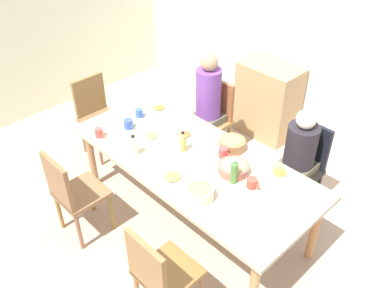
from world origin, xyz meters
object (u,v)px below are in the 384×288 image
(cup_5, at_px, (252,183))
(side_cabinet, at_px, (268,100))
(cup_0, at_px, (99,133))
(plate_3, at_px, (173,178))
(person_1, at_px, (208,101))
(chair_4, at_px, (302,162))
(cup_3, at_px, (279,170))
(chair_0, at_px, (159,273))
(chair_3, at_px, (96,112))
(bottle_0, at_px, (234,172))
(cup_4, at_px, (224,153))
(chair_1, at_px, (213,115))
(plate_0, at_px, (151,137))
(cup_2, at_px, (128,124))
(bowl_1, at_px, (234,168))
(bottle_1, at_px, (183,142))
(plate_1, at_px, (159,109))
(plate_2, at_px, (185,135))
(person_4, at_px, (299,154))
(cup_1, at_px, (139,113))
(bowl_2, at_px, (199,192))
(bowl_0, at_px, (232,144))
(chair_2, at_px, (72,191))
(bottle_2, at_px, (134,146))
(dining_table, at_px, (192,164))

(cup_5, relative_size, side_cabinet, 0.14)
(cup_0, bearing_deg, plate_3, 5.50)
(person_1, distance_m, chair_4, 1.18)
(cup_3, bearing_deg, chair_0, -93.48)
(chair_3, distance_m, bottle_0, 2.02)
(chair_3, bearing_deg, cup_4, 6.91)
(chair_1, distance_m, plate_0, 0.98)
(cup_0, distance_m, cup_2, 0.29)
(bowl_1, bearing_deg, bottle_1, -168.83)
(cup_0, distance_m, bottle_0, 1.35)
(chair_3, height_order, plate_1, chair_3)
(cup_4, relative_size, cup_5, 0.98)
(plate_0, distance_m, plate_2, 0.31)
(person_4, distance_m, cup_1, 1.59)
(bottle_1, bearing_deg, side_cabinet, 99.82)
(chair_3, height_order, bottle_1, bottle_1)
(plate_3, distance_m, bowl_1, 0.51)
(bowl_2, xyz_separation_m, cup_4, (-0.22, 0.51, -0.01))
(chair_1, xyz_separation_m, bowl_0, (0.73, -0.53, 0.27))
(plate_3, bearing_deg, plate_2, 127.21)
(cup_1, relative_size, cup_2, 0.88)
(cup_5, bearing_deg, chair_2, -140.69)
(chair_4, xyz_separation_m, plate_1, (-1.39, -0.57, 0.23))
(chair_0, distance_m, plate_3, 0.79)
(bowl_2, bearing_deg, cup_0, -175.67)
(bowl_1, bearing_deg, person_4, 73.25)
(chair_3, height_order, cup_3, chair_3)
(chair_1, distance_m, bottle_2, 1.26)
(cup_1, xyz_separation_m, cup_3, (1.49, 0.27, -0.00))
(cup_0, xyz_separation_m, bottle_0, (1.29, 0.42, 0.06))
(bottle_1, bearing_deg, cup_5, 5.20)
(chair_2, bearing_deg, person_1, 90.00)
(bowl_0, bearing_deg, cup_1, -165.18)
(bowl_1, bearing_deg, plate_0, -168.08)
(chair_1, relative_size, cup_1, 8.30)
(chair_0, xyz_separation_m, bowl_2, (-0.18, 0.58, 0.27))
(chair_4, bearing_deg, bottle_0, -97.90)
(plate_1, relative_size, cup_2, 1.75)
(dining_table, bearing_deg, chair_1, 123.23)
(bottle_2, bearing_deg, cup_1, 137.60)
(chair_3, distance_m, chair_4, 2.29)
(chair_1, height_order, person_4, person_4)
(chair_1, distance_m, side_cabinet, 0.80)
(chair_3, bearing_deg, plate_0, -3.43)
(chair_1, height_order, bottle_1, bottle_1)
(plate_0, bearing_deg, dining_table, 7.59)
(bowl_2, relative_size, bottle_1, 1.12)
(cup_2, bearing_deg, plate_1, 96.81)
(cup_5, bearing_deg, cup_3, 79.23)
(bowl_1, relative_size, bottle_1, 1.29)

